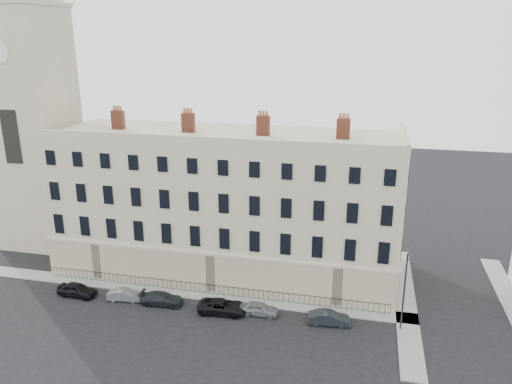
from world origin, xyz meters
TOP-DOWN VIEW (x-y plane):
  - ground at (0.00, 0.00)m, footprint 160.00×160.00m
  - terrace at (-5.97, 11.97)m, footprint 36.22×12.22m
  - church_tower at (-30.00, 14.00)m, footprint 8.00×8.13m
  - pavement_terrace at (-10.00, 5.00)m, footprint 48.00×2.00m
  - pavement_east_return at (13.00, 8.00)m, footprint 2.00×24.00m
  - pavement_adjacent at (23.00, 10.00)m, footprint 2.00×20.00m
  - railings at (-6.00, 5.40)m, footprint 35.00×0.04m
  - car_a at (-18.66, 2.15)m, footprint 4.05×1.79m
  - car_b at (-13.66, 2.45)m, footprint 3.52×1.65m
  - car_c at (-9.84, 2.49)m, footprint 4.27×1.96m
  - car_d at (-3.72, 2.32)m, footprint 4.74×2.43m
  - car_e at (-0.34, 2.79)m, footprint 3.60×1.48m
  - car_f at (6.09, 2.57)m, footprint 3.86×1.66m
  - streetlamp at (12.33, 2.95)m, footprint 0.39×1.58m

SIDE VIEW (x-z plane):
  - ground at x=0.00m, z-range 0.00..0.00m
  - pavement_terrace at x=-10.00m, z-range 0.00..0.12m
  - pavement_east_return at x=13.00m, z-range 0.00..0.12m
  - pavement_adjacent at x=23.00m, z-range 0.00..0.12m
  - railings at x=-6.00m, z-range 0.07..1.03m
  - car_b at x=-13.66m, z-range 0.00..1.12m
  - car_c at x=-9.84m, z-range 0.00..1.21m
  - car_e at x=-0.34m, z-range 0.00..1.22m
  - car_f at x=6.09m, z-range 0.00..1.24m
  - car_d at x=-3.72m, z-range 0.00..1.28m
  - car_a at x=-18.66m, z-range 0.00..1.35m
  - streetlamp at x=12.33m, z-range 0.40..7.72m
  - terrace at x=-5.97m, z-range -1.00..16.00m
  - church_tower at x=-30.00m, z-range -3.34..40.66m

